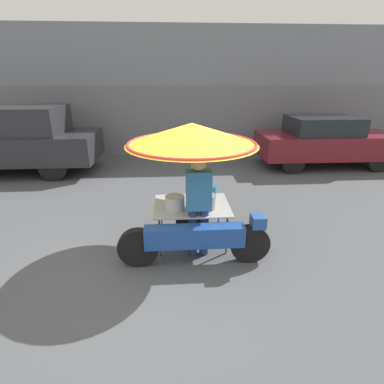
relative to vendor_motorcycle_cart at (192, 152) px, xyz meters
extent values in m
plane|color=#4C4F54|center=(-0.39, -0.47, -1.60)|extent=(36.00, 36.00, 0.00)
cube|color=gray|center=(-0.39, 7.32, 0.54)|extent=(28.00, 2.00, 4.28)
cube|color=slate|center=(-0.39, 6.29, -0.40)|extent=(23.80, 0.06, 2.40)
cylinder|color=black|center=(0.84, -0.58, -1.30)|extent=(0.61, 0.14, 0.61)
cylinder|color=black|center=(-0.85, -0.58, -1.30)|extent=(0.61, 0.14, 0.61)
cube|color=#1E479E|center=(-0.01, -0.58, -1.14)|extent=(1.49, 0.24, 0.32)
cube|color=#234C93|center=(0.94, -0.58, -0.92)|extent=(0.20, 0.24, 0.18)
cylinder|color=black|center=(-0.01, 0.37, -1.33)|extent=(0.55, 0.14, 0.55)
cylinder|color=#515156|center=(0.52, -0.35, -1.27)|extent=(0.03, 0.03, 0.67)
cylinder|color=#515156|center=(0.52, 0.49, -1.27)|extent=(0.03, 0.03, 0.67)
cylinder|color=#515156|center=(-0.53, -0.35, -1.27)|extent=(0.03, 0.03, 0.67)
cylinder|color=#515156|center=(-0.53, 0.49, -1.27)|extent=(0.03, 0.03, 0.67)
cube|color=#B2B2B7|center=(-0.01, 0.07, -0.92)|extent=(1.24, 1.00, 0.02)
cylinder|color=#B2B2B7|center=(-0.01, 0.07, -0.41)|extent=(0.03, 0.03, 1.01)
cone|color=yellow|center=(-0.01, 0.07, 0.27)|extent=(2.05, 2.05, 0.33)
torus|color=red|center=(-0.01, 0.07, 0.12)|extent=(2.00, 2.00, 0.05)
cylinder|color=#B7B7BC|center=(-0.29, -0.10, -0.80)|extent=(0.31, 0.31, 0.23)
cylinder|color=#939399|center=(0.21, -0.08, -0.80)|extent=(0.32, 0.32, 0.23)
cylinder|color=#1E6BB2|center=(0.34, 0.35, -0.80)|extent=(0.21, 0.21, 0.23)
cylinder|color=navy|center=(-0.02, -0.33, -1.20)|extent=(0.14, 0.14, 0.80)
cylinder|color=navy|center=(0.16, -0.33, -1.20)|extent=(0.14, 0.14, 0.80)
cube|color=teal|center=(0.07, -0.33, -0.50)|extent=(0.38, 0.22, 0.60)
sphere|color=tan|center=(0.07, -0.33, -0.09)|extent=(0.22, 0.22, 0.22)
cylinder|color=black|center=(5.82, 3.78, -1.27)|extent=(0.67, 0.20, 0.67)
cylinder|color=black|center=(5.82, 5.21, -1.27)|extent=(0.67, 0.20, 0.67)
cylinder|color=black|center=(3.21, 3.78, -1.27)|extent=(0.67, 0.20, 0.67)
cylinder|color=black|center=(3.21, 5.21, -1.27)|extent=(0.67, 0.20, 0.67)
cube|color=maroon|center=(4.52, 4.50, -0.92)|extent=(4.20, 1.69, 0.69)
cube|color=#1E2328|center=(4.31, 4.50, -0.32)|extent=(2.02, 1.49, 0.52)
cylinder|color=black|center=(-3.56, 3.59, -1.23)|extent=(0.75, 0.24, 0.75)
cylinder|color=black|center=(-3.56, 5.21, -1.23)|extent=(0.75, 0.24, 0.75)
cube|color=#28282D|center=(-5.09, 4.40, -0.83)|extent=(5.10, 1.90, 0.79)
cube|color=#28282D|center=(-4.28, 4.40, -0.07)|extent=(1.73, 1.75, 0.75)
camera|label=1|loc=(-0.30, -4.48, 1.09)|focal=28.00mm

